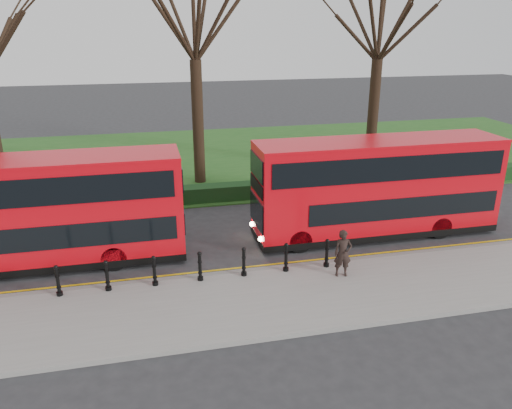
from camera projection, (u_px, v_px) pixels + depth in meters
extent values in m
plane|color=#28282B|center=(179.00, 268.00, 17.89)|extent=(120.00, 120.00, 0.00)
cube|color=gray|center=(186.00, 310.00, 15.12)|extent=(60.00, 4.00, 0.15)
cube|color=slate|center=(181.00, 279.00, 16.95)|extent=(60.00, 0.25, 0.16)
cube|color=#20501A|center=(159.00, 161.00, 31.62)|extent=(60.00, 18.00, 0.06)
cube|color=black|center=(167.00, 197.00, 23.98)|extent=(60.00, 0.90, 0.80)
cube|color=yellow|center=(180.00, 277.00, 17.25)|extent=(60.00, 0.10, 0.01)
cube|color=yellow|center=(180.00, 274.00, 17.43)|extent=(60.00, 0.10, 0.01)
cylinder|color=black|center=(198.00, 124.00, 26.35)|extent=(0.60, 0.60, 6.52)
cylinder|color=black|center=(373.00, 117.00, 28.47)|extent=(0.60, 0.60, 6.39)
cylinder|color=black|center=(58.00, 281.00, 15.63)|extent=(0.15, 0.15, 1.00)
cylinder|color=black|center=(107.00, 276.00, 15.94)|extent=(0.15, 0.15, 1.00)
cylinder|color=black|center=(154.00, 271.00, 16.26)|extent=(0.15, 0.15, 1.00)
cylinder|color=black|center=(200.00, 267.00, 16.57)|extent=(0.15, 0.15, 1.00)
cylinder|color=black|center=(244.00, 262.00, 16.88)|extent=(0.15, 0.15, 1.00)
cylinder|color=black|center=(286.00, 258.00, 17.19)|extent=(0.15, 0.15, 1.00)
cylinder|color=black|center=(327.00, 254.00, 17.51)|extent=(0.15, 0.15, 1.00)
cube|color=red|center=(38.00, 209.00, 17.43)|extent=(9.90, 2.25, 3.65)
cube|color=black|center=(46.00, 257.00, 18.07)|extent=(9.92, 2.27, 0.27)
cube|color=black|center=(58.00, 237.00, 16.76)|extent=(7.92, 0.04, 0.86)
cube|color=black|center=(28.00, 193.00, 16.05)|extent=(9.36, 0.04, 0.95)
cylinder|color=black|center=(114.00, 258.00, 17.61)|extent=(0.90, 0.27, 0.90)
cylinder|color=black|center=(116.00, 236.00, 19.42)|extent=(0.90, 0.27, 0.90)
cube|color=red|center=(377.00, 185.00, 20.05)|extent=(9.94, 2.26, 3.66)
cube|color=black|center=(374.00, 228.00, 20.70)|extent=(9.96, 2.28, 0.27)
cube|color=black|center=(406.00, 208.00, 19.39)|extent=(7.95, 0.04, 0.86)
cube|color=black|center=(393.00, 169.00, 18.68)|extent=(9.39, 0.04, 0.95)
cube|color=black|center=(257.00, 186.00, 18.90)|extent=(0.06, 1.99, 0.50)
cylinder|color=black|center=(300.00, 241.00, 18.98)|extent=(0.90, 0.27, 0.90)
cylinder|color=black|center=(286.00, 222.00, 20.80)|extent=(0.90, 0.27, 0.90)
cylinder|color=black|center=(440.00, 228.00, 20.24)|extent=(0.90, 0.27, 0.90)
cylinder|color=black|center=(415.00, 211.00, 22.06)|extent=(0.90, 0.27, 0.90)
imported|color=black|center=(343.00, 253.00, 16.77)|extent=(0.66, 0.49, 1.65)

